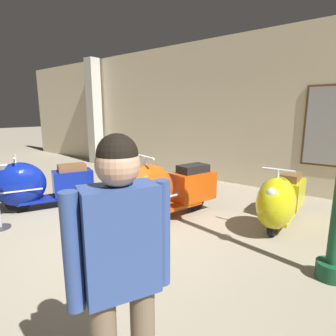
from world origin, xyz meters
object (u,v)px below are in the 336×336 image
at_px(scooter_0, 37,185).
at_px(visitor_0, 121,267).
at_px(scooter_2, 280,200).
at_px(scooter_1, 162,190).

distance_m(scooter_0, visitor_0, 3.99).
distance_m(scooter_0, scooter_2, 4.03).
bearing_deg(visitor_0, scooter_2, -62.90).
bearing_deg(scooter_2, visitor_0, -0.81).
bearing_deg(visitor_0, scooter_0, 4.87).
relative_size(scooter_0, scooter_2, 1.06).
xyz_separation_m(scooter_0, scooter_2, (3.62, 1.79, -0.02)).
distance_m(scooter_1, visitor_0, 2.94).
relative_size(scooter_1, visitor_0, 1.14).
relative_size(scooter_1, scooter_2, 1.15).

